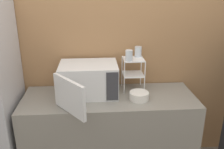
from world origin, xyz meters
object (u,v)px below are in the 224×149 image
object	(u,v)px
glass_front_left	(129,55)
bowl	(139,96)
microwave	(88,80)
glass_back_right	(138,52)
dish_rack	(133,68)

from	to	relation	value
glass_front_left	bowl	distance (m)	0.42
microwave	glass_back_right	size ratio (longest dim) A/B	7.20
glass_front_left	glass_back_right	bearing A→B (deg)	49.09
glass_back_right	bowl	bearing A→B (deg)	-95.90
dish_rack	glass_back_right	distance (m)	0.18
glass_front_left	glass_back_right	world-z (taller)	same
dish_rack	glass_back_right	size ratio (longest dim) A/B	3.15
dish_rack	glass_front_left	bearing A→B (deg)	-131.15
microwave	dish_rack	xyz separation A→B (m)	(0.47, 0.11, 0.08)
microwave	glass_front_left	xyz separation A→B (m)	(0.42, 0.04, 0.24)
glass_back_right	bowl	distance (m)	0.49
dish_rack	bowl	size ratio (longest dim) A/B	1.82
glass_back_right	bowl	size ratio (longest dim) A/B	0.58
microwave	dish_rack	world-z (taller)	dish_rack
glass_front_left	bowl	world-z (taller)	glass_front_left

